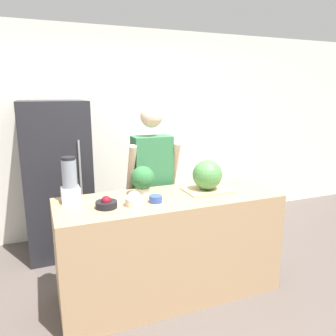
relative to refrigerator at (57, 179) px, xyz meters
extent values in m
plane|color=#564C47|center=(0.85, -1.61, -0.86)|extent=(14.00, 14.00, 0.00)
cube|color=white|center=(0.85, 0.41, 0.44)|extent=(8.00, 0.06, 2.60)
cube|color=tan|center=(0.85, -1.26, -0.40)|extent=(1.94, 0.70, 0.93)
cube|color=#232328|center=(0.00, 0.00, 0.00)|extent=(0.70, 0.73, 1.73)
cylinder|color=gray|center=(0.21, -0.38, 0.17)|extent=(0.02, 0.02, 0.60)
cube|color=#4C608C|center=(0.88, -0.72, -0.46)|extent=(0.29, 0.18, 0.81)
cube|color=#337247|center=(0.88, -0.72, 0.24)|extent=(0.39, 0.22, 0.58)
sphere|color=beige|center=(0.88, -0.72, 0.72)|extent=(0.22, 0.22, 0.22)
cylinder|color=beige|center=(0.65, -0.76, 0.23)|extent=(0.07, 0.23, 0.48)
cylinder|color=beige|center=(1.11, -0.76, 0.23)|extent=(0.07, 0.23, 0.48)
cube|color=tan|center=(1.24, -1.23, 0.07)|extent=(0.41, 0.30, 0.01)
sphere|color=#4C8C47|center=(1.24, -1.22, 0.21)|extent=(0.27, 0.27, 0.27)
cylinder|color=black|center=(0.28, -1.34, 0.09)|extent=(0.17, 0.17, 0.05)
sphere|color=maroon|center=(0.28, -1.34, 0.11)|extent=(0.09, 0.09, 0.09)
cylinder|color=beige|center=(0.50, -1.36, 0.09)|extent=(0.15, 0.15, 0.07)
sphere|color=white|center=(0.50, -1.36, 0.13)|extent=(0.11, 0.11, 0.11)
cylinder|color=#334C9E|center=(0.69, -1.35, 0.09)|extent=(0.11, 0.11, 0.06)
cube|color=silver|center=(0.04, -1.08, 0.12)|extent=(0.15, 0.15, 0.12)
cylinder|color=gray|center=(0.04, -1.08, 0.30)|extent=(0.12, 0.12, 0.23)
cylinder|color=black|center=(0.04, -1.08, 0.43)|extent=(0.11, 0.11, 0.02)
cylinder|color=beige|center=(0.66, -1.11, 0.09)|extent=(0.12, 0.12, 0.06)
sphere|color=#2D6B38|center=(0.66, -1.11, 0.21)|extent=(0.21, 0.21, 0.21)
camera|label=1|loc=(-0.18, -3.78, 0.94)|focal=35.00mm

